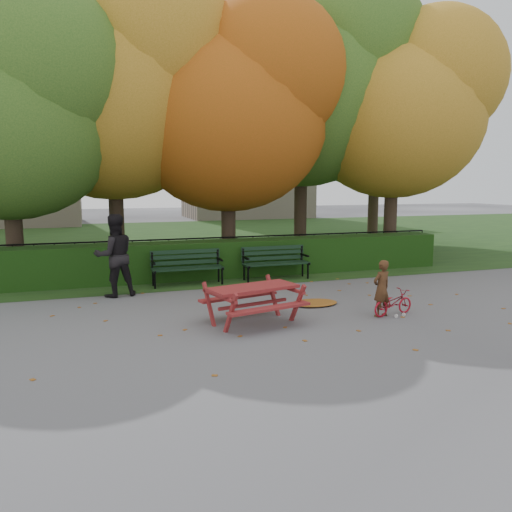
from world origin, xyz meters
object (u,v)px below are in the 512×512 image
object	(u,v)px
tree_g	(386,115)
child	(382,288)
adult	(115,256)
tree_a	(18,105)
bench_right	(275,260)
tree_c	(240,107)
tree_d	(316,81)
picnic_table	(253,294)
bicycle	(393,303)
tree_b	(125,85)
tree_e	(407,106)
bench_left	(187,264)

from	to	relation	value
tree_g	child	world-z (taller)	tree_g
tree_g	adult	xyz separation A→B (m)	(-11.43, -6.86, -4.43)
tree_a	bench_right	world-z (taller)	tree_a
tree_c	tree_g	distance (m)	8.43
tree_c	tree_d	size ratio (longest dim) A/B	0.84
picnic_table	bicycle	world-z (taller)	picnic_table
tree_d	bench_right	bearing A→B (deg)	-128.23
tree_b	tree_d	distance (m)	6.37
tree_d	tree_e	size ratio (longest dim) A/B	1.17
picnic_table	child	world-z (taller)	child
tree_a	tree_c	xyz separation A→B (m)	(6.02, 0.38, 0.30)
picnic_table	adult	world-z (taller)	adult
tree_b	tree_g	distance (m)	11.19
tree_a	bench_left	distance (m)	5.89
tree_a	bicycle	xyz separation A→B (m)	(7.14, -6.14, -4.27)
tree_g	bicycle	xyz separation A→B (m)	(-6.38, -10.32, -5.12)
picnic_table	tree_c	bearing A→B (deg)	61.74
tree_d	bench_left	xyz separation A→B (m)	(-5.18, -3.53, -5.46)
child	bicycle	bearing A→B (deg)	165.96
bicycle	tree_b	bearing A→B (deg)	20.03
child	bicycle	distance (m)	0.40
tree_c	tree_e	distance (m)	5.70
tree_d	picnic_table	world-z (taller)	tree_d
tree_d	tree_e	xyz separation A→B (m)	(2.64, -1.46, -0.90)
tree_b	bench_left	bearing A→B (deg)	-69.42
bench_left	tree_b	bearing A→B (deg)	110.58
tree_d	adult	bearing A→B (deg)	-148.19
tree_c	tree_e	bearing A→B (deg)	-1.93
tree_d	tree_c	bearing A→B (deg)	-157.39
tree_c	bicycle	world-z (taller)	tree_c
bench_left	bicycle	bearing A→B (deg)	-52.64
tree_b	tree_e	bearing A→B (deg)	-6.21
tree_g	bicycle	distance (m)	13.17
tree_e	child	bearing A→B (deg)	-127.43
tree_d	child	distance (m)	9.74
tree_d	child	bearing A→B (deg)	-105.75
tree_b	bicycle	size ratio (longest dim) A/B	9.19
tree_c	adult	xyz separation A→B (m)	(-3.93, -3.06, -3.88)
tree_a	tree_d	bearing A→B (deg)	10.33
child	tree_d	bearing A→B (deg)	-119.13
tree_b	tree_e	world-z (taller)	tree_b
tree_e	bicycle	xyz separation A→B (m)	(-4.57, -6.33, -4.83)
tree_b	picnic_table	bearing A→B (deg)	-76.90
tree_a	picnic_table	distance (m)	8.28
tree_c	bicycle	size ratio (longest dim) A/B	8.36
tree_c	adult	size ratio (longest dim) A/B	4.24
tree_g	child	xyz separation A→B (m)	(-6.65, -10.32, -4.82)
tree_c	adult	world-z (taller)	tree_c
bench_left	picnic_table	bearing A→B (deg)	-83.04
bench_right	bicycle	xyz separation A→B (m)	(0.85, -4.26, -0.27)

